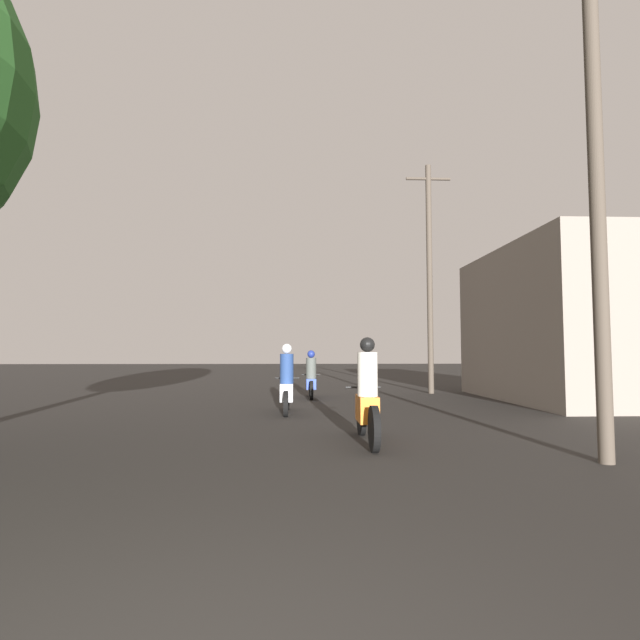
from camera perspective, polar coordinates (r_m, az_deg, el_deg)
motorcycle_orange at (r=8.11m, az=5.42°, el=-9.13°), size 0.60×2.17×1.68m
motorcycle_silver at (r=11.98m, az=-3.82°, el=-7.46°), size 0.60×1.94×1.65m
motorcycle_blue at (r=15.88m, az=-1.03°, el=-6.75°), size 0.60×1.92×1.50m
building_right_near at (r=16.93m, az=27.34°, el=-0.43°), size 4.78×7.23×4.58m
utility_pole_near at (r=8.00m, az=28.97°, el=15.87°), size 1.60×0.20×7.80m
utility_pole_far at (r=18.23m, az=12.41°, el=5.26°), size 1.60×0.20×8.18m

